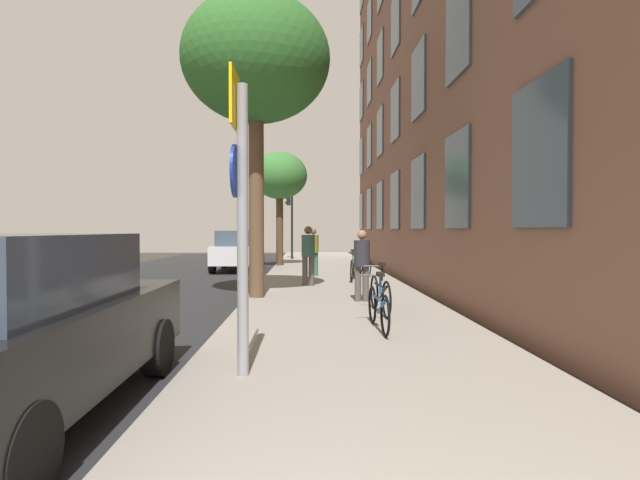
# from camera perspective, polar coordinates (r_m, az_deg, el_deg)

# --- Properties ---
(ground_plane) EXTENTS (41.80, 41.80, 0.00)m
(ground_plane) POSITION_cam_1_polar(r_m,az_deg,el_deg) (16.29, -11.41, -4.74)
(ground_plane) COLOR #332D28
(road_asphalt) EXTENTS (7.00, 38.00, 0.01)m
(road_asphalt) POSITION_cam_1_polar(r_m,az_deg,el_deg) (16.78, -18.52, -4.59)
(road_asphalt) COLOR #232326
(road_asphalt) RESTS_ON ground
(sidewalk) EXTENTS (4.20, 38.00, 0.12)m
(sidewalk) POSITION_cam_1_polar(r_m,az_deg,el_deg) (16.06, 1.03, -4.58)
(sidewalk) COLOR gray
(sidewalk) RESTS_ON ground
(sign_post) EXTENTS (0.16, 0.60, 3.22)m
(sign_post) POSITION_cam_1_polar(r_m,az_deg,el_deg) (5.42, -8.99, 4.48)
(sign_post) COLOR gray
(sign_post) RESTS_ON sidewalk
(traffic_light) EXTENTS (0.43, 0.24, 3.70)m
(traffic_light) POSITION_cam_1_polar(r_m,az_deg,el_deg) (26.84, -3.40, 3.26)
(traffic_light) COLOR black
(traffic_light) RESTS_ON sidewalk
(tree_near) EXTENTS (3.38, 3.38, 6.88)m
(tree_near) POSITION_cam_1_polar(r_m,az_deg,el_deg) (12.29, -7.23, 19.36)
(tree_near) COLOR brown
(tree_near) RESTS_ON sidewalk
(tree_far) EXTENTS (2.41, 2.41, 4.94)m
(tree_far) POSITION_cam_1_polar(r_m,az_deg,el_deg) (22.22, -4.58, 7.12)
(tree_far) COLOR #4C3823
(tree_far) RESTS_ON sidewalk
(bicycle_0) EXTENTS (0.42, 1.71, 0.91)m
(bicycle_0) POSITION_cam_1_polar(r_m,az_deg,el_deg) (7.92, 6.61, -7.53)
(bicycle_0) COLOR black
(bicycle_0) RESTS_ON sidewalk
(bicycle_1) EXTENTS (0.42, 1.74, 0.95)m
(bicycle_1) POSITION_cam_1_polar(r_m,az_deg,el_deg) (9.41, 6.80, -6.02)
(bicycle_1) COLOR black
(bicycle_1) RESTS_ON sidewalk
(bicycle_2) EXTENTS (0.47, 1.71, 0.95)m
(bicycle_2) POSITION_cam_1_polar(r_m,az_deg,el_deg) (15.46, 3.75, -3.20)
(bicycle_2) COLOR black
(bicycle_2) RESTS_ON sidewalk
(bicycle_3) EXTENTS (0.44, 1.69, 0.98)m
(bicycle_3) POSITION_cam_1_polar(r_m,az_deg,el_deg) (17.36, 4.98, -2.68)
(bicycle_3) COLOR black
(bicycle_3) RESTS_ON sidewalk
(pedestrian_0) EXTENTS (0.35, 0.35, 1.54)m
(pedestrian_0) POSITION_cam_1_polar(r_m,az_deg,el_deg) (10.96, 4.74, -2.33)
(pedestrian_0) COLOR #4C4742
(pedestrian_0) RESTS_ON sidewalk
(pedestrian_1) EXTENTS (0.47, 0.47, 1.65)m
(pedestrian_1) POSITION_cam_1_polar(r_m,az_deg,el_deg) (13.97, -1.34, -1.33)
(pedestrian_1) COLOR #4C4742
(pedestrian_1) RESTS_ON sidewalk
(pedestrian_2) EXTENTS (0.43, 0.43, 1.60)m
(pedestrian_2) POSITION_cam_1_polar(r_m,az_deg,el_deg) (16.97, -0.76, -0.98)
(pedestrian_2) COLOR #33594C
(pedestrian_2) RESTS_ON sidewalk
(car_0) EXTENTS (1.77, 4.32, 1.62)m
(car_0) POSITION_cam_1_polar(r_m,az_deg,el_deg) (5.04, -31.18, -8.46)
(car_0) COLOR black
(car_0) RESTS_ON road_asphalt
(car_1) EXTENTS (1.90, 4.41, 1.62)m
(car_1) POSITION_cam_1_polar(r_m,az_deg,el_deg) (20.86, -9.21, -1.12)
(car_1) COLOR silver
(car_1) RESTS_ON road_asphalt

